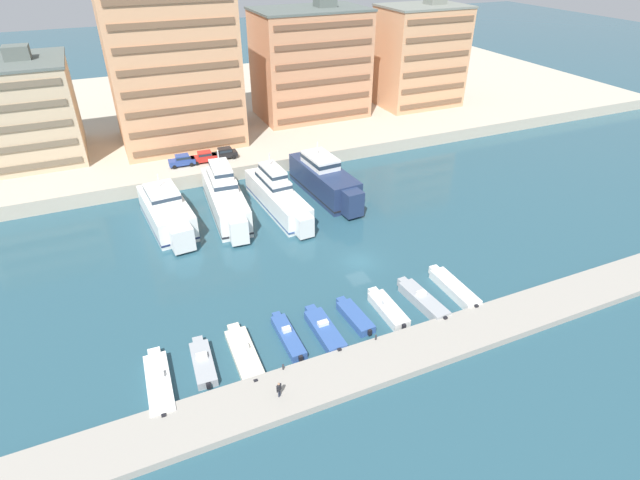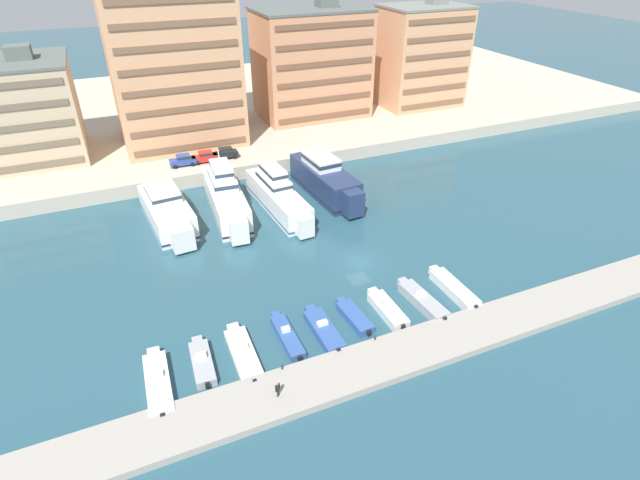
{
  "view_description": "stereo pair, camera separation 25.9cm",
  "coord_description": "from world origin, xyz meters",
  "px_view_note": "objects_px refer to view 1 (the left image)",
  "views": [
    {
      "loc": [
        -24.55,
        -43.91,
        34.29
      ],
      "look_at": [
        -3.96,
        2.87,
        2.5
      ],
      "focal_mm": 28.0,
      "sensor_mm": 36.0,
      "label": 1
    },
    {
      "loc": [
        -24.31,
        -44.02,
        34.29
      ],
      "look_at": [
        -3.96,
        2.87,
        2.5
      ],
      "focal_mm": 28.0,
      "sensor_mm": 36.0,
      "label": 2
    }
  ],
  "objects_px": {
    "yacht_white_mid_left": "(277,195)",
    "motorboat_blue_center": "(324,330)",
    "yacht_white_far_left": "(167,212)",
    "motorboat_grey_right": "(422,300)",
    "motorboat_white_far_right": "(454,288)",
    "car_red_left": "(204,157)",
    "motorboat_blue_center_left": "(288,336)",
    "motorboat_blue_center_right": "(355,316)",
    "pedestrian_near_edge": "(279,389)",
    "motorboat_white_far_left": "(159,383)",
    "yacht_white_left": "(225,197)",
    "car_black_mid_left": "(225,153)",
    "car_blue_far_left": "(182,160)",
    "motorboat_white_mid_right": "(387,309)",
    "motorboat_cream_mid_left": "(244,354)",
    "motorboat_grey_left": "(203,362)",
    "yacht_navy_center_left": "(325,180)"
  },
  "relations": [
    {
      "from": "yacht_white_mid_left",
      "to": "motorboat_blue_center",
      "type": "xyz_separation_m",
      "value": [
        -4.63,
        -26.66,
        -1.7
      ]
    },
    {
      "from": "yacht_white_far_left",
      "to": "motorboat_grey_right",
      "type": "distance_m",
      "value": 35.91
    },
    {
      "from": "motorboat_white_far_right",
      "to": "car_red_left",
      "type": "relative_size",
      "value": 1.94
    },
    {
      "from": "motorboat_blue_center_left",
      "to": "motorboat_blue_center_right",
      "type": "relative_size",
      "value": 1.15
    },
    {
      "from": "motorboat_blue_center_left",
      "to": "pedestrian_near_edge",
      "type": "relative_size",
      "value": 4.51
    },
    {
      "from": "motorboat_white_far_left",
      "to": "car_red_left",
      "type": "height_order",
      "value": "car_red_left"
    },
    {
      "from": "yacht_white_left",
      "to": "car_black_mid_left",
      "type": "bearing_deg",
      "value": 75.57
    },
    {
      "from": "car_blue_far_left",
      "to": "motorboat_blue_center_left",
      "type": "bearing_deg",
      "value": -87.13
    },
    {
      "from": "motorboat_blue_center_right",
      "to": "motorboat_white_mid_right",
      "type": "xyz_separation_m",
      "value": [
        3.68,
        -0.37,
        0.08
      ]
    },
    {
      "from": "motorboat_white_mid_right",
      "to": "motorboat_grey_right",
      "type": "bearing_deg",
      "value": -4.0
    },
    {
      "from": "yacht_white_left",
      "to": "motorboat_white_far_right",
      "type": "bearing_deg",
      "value": -56.85
    },
    {
      "from": "motorboat_blue_center",
      "to": "car_black_mid_left",
      "type": "relative_size",
      "value": 1.78
    },
    {
      "from": "motorboat_blue_center",
      "to": "motorboat_white_far_right",
      "type": "height_order",
      "value": "motorboat_white_far_right"
    },
    {
      "from": "yacht_white_mid_left",
      "to": "car_blue_far_left",
      "type": "height_order",
      "value": "yacht_white_mid_left"
    },
    {
      "from": "yacht_white_far_left",
      "to": "car_red_left",
      "type": "relative_size",
      "value": 3.93
    },
    {
      "from": "motorboat_blue_center",
      "to": "motorboat_blue_center_right",
      "type": "bearing_deg",
      "value": 9.36
    },
    {
      "from": "yacht_white_far_left",
      "to": "motorboat_cream_mid_left",
      "type": "xyz_separation_m",
      "value": [
        2.32,
        -28.09,
        -1.69
      ]
    },
    {
      "from": "car_red_left",
      "to": "motorboat_white_far_left",
      "type": "bearing_deg",
      "value": -107.96
    },
    {
      "from": "motorboat_grey_left",
      "to": "motorboat_cream_mid_left",
      "type": "distance_m",
      "value": 3.82
    },
    {
      "from": "motorboat_white_mid_right",
      "to": "motorboat_grey_left",
      "type": "bearing_deg",
      "value": 179.24
    },
    {
      "from": "motorboat_blue_center_left",
      "to": "yacht_white_mid_left",
      "type": "bearing_deg",
      "value": 72.4
    },
    {
      "from": "motorboat_blue_center",
      "to": "pedestrian_near_edge",
      "type": "xyz_separation_m",
      "value": [
        -6.98,
        -6.32,
        1.22
      ]
    },
    {
      "from": "yacht_white_left",
      "to": "motorboat_blue_center",
      "type": "height_order",
      "value": "yacht_white_left"
    },
    {
      "from": "yacht_white_mid_left",
      "to": "motorboat_white_far_left",
      "type": "relative_size",
      "value": 2.24
    },
    {
      "from": "yacht_white_far_left",
      "to": "car_blue_far_left",
      "type": "xyz_separation_m",
      "value": [
        4.83,
        14.42,
        1.12
      ]
    },
    {
      "from": "yacht_white_left",
      "to": "motorboat_blue_center_right",
      "type": "distance_m",
      "value": 28.64
    },
    {
      "from": "motorboat_blue_center",
      "to": "pedestrian_near_edge",
      "type": "distance_m",
      "value": 9.49
    },
    {
      "from": "car_black_mid_left",
      "to": "pedestrian_near_edge",
      "type": "distance_m",
      "value": 49.87
    },
    {
      "from": "motorboat_white_far_right",
      "to": "yacht_white_mid_left",
      "type": "bearing_deg",
      "value": 113.24
    },
    {
      "from": "yacht_navy_center_left",
      "to": "motorboat_white_far_right",
      "type": "bearing_deg",
      "value": -83.56
    },
    {
      "from": "yacht_navy_center_left",
      "to": "yacht_white_far_left",
      "type": "bearing_deg",
      "value": -179.8
    },
    {
      "from": "motorboat_white_mid_right",
      "to": "car_blue_far_left",
      "type": "bearing_deg",
      "value": 107.22
    },
    {
      "from": "motorboat_blue_center",
      "to": "motorboat_white_far_right",
      "type": "bearing_deg",
      "value": 1.31
    },
    {
      "from": "motorboat_grey_right",
      "to": "motorboat_white_far_right",
      "type": "distance_m",
      "value": 4.39
    },
    {
      "from": "yacht_white_mid_left",
      "to": "motorboat_white_mid_right",
      "type": "relative_size",
      "value": 2.78
    },
    {
      "from": "motorboat_blue_center_right",
      "to": "yacht_white_left",
      "type": "bearing_deg",
      "value": 102.49
    },
    {
      "from": "yacht_navy_center_left",
      "to": "car_black_mid_left",
      "type": "height_order",
      "value": "yacht_navy_center_left"
    },
    {
      "from": "car_black_mid_left",
      "to": "yacht_white_mid_left",
      "type": "bearing_deg",
      "value": -78.16
    },
    {
      "from": "motorboat_blue_center",
      "to": "motorboat_blue_center_right",
      "type": "relative_size",
      "value": 1.18
    },
    {
      "from": "car_blue_far_left",
      "to": "car_red_left",
      "type": "bearing_deg",
      "value": 0.13
    },
    {
      "from": "yacht_white_far_left",
      "to": "yacht_white_left",
      "type": "xyz_separation_m",
      "value": [
        8.11,
        0.29,
        0.46
      ]
    },
    {
      "from": "motorboat_grey_left",
      "to": "motorboat_blue_center_left",
      "type": "height_order",
      "value": "motorboat_grey_left"
    },
    {
      "from": "yacht_white_mid_left",
      "to": "yacht_navy_center_left",
      "type": "height_order",
      "value": "yacht_white_mid_left"
    },
    {
      "from": "yacht_navy_center_left",
      "to": "motorboat_blue_center",
      "type": "distance_m",
      "value": 31.1
    },
    {
      "from": "motorboat_grey_left",
      "to": "motorboat_blue_center_left",
      "type": "relative_size",
      "value": 0.92
    },
    {
      "from": "yacht_white_far_left",
      "to": "yacht_navy_center_left",
      "type": "height_order",
      "value": "yacht_navy_center_left"
    },
    {
      "from": "motorboat_white_far_right",
      "to": "car_blue_far_left",
      "type": "height_order",
      "value": "car_blue_far_left"
    },
    {
      "from": "motorboat_grey_right",
      "to": "yacht_white_far_left",
      "type": "bearing_deg",
      "value": 128.05
    },
    {
      "from": "motorboat_cream_mid_left",
      "to": "motorboat_blue_center_left",
      "type": "xyz_separation_m",
      "value": [
        4.61,
        0.52,
        0.05
      ]
    },
    {
      "from": "motorboat_grey_left",
      "to": "car_red_left",
      "type": "distance_m",
      "value": 43.36
    }
  ]
}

